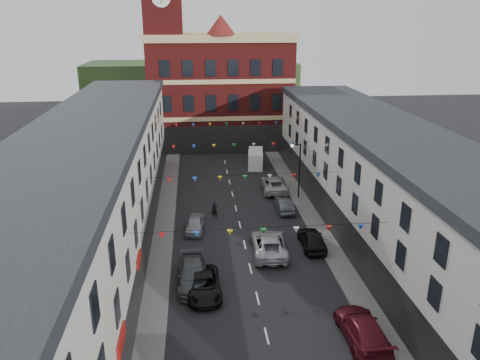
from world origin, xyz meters
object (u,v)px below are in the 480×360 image
object	(u,v)px
street_lamp	(297,163)
car_left_e	(195,224)
car_left_d	(193,275)
white_van	(256,159)
car_right_e	(284,205)
car_right_f	(274,184)
moving_car	(269,244)
car_right_c	(363,330)
car_left_c	(204,285)
car_right_d	(312,239)
pedestrian	(215,210)

from	to	relation	value
street_lamp	car_left_e	size ratio (longest dim) A/B	1.57
car_left_d	white_van	xyz separation A→B (m)	(8.13, 27.53, 0.26)
car_right_e	car_right_f	size ratio (longest dim) A/B	0.71
street_lamp	moving_car	distance (m)	12.97
car_right_f	car_right_c	bearing A→B (deg)	94.59
street_lamp	car_right_e	distance (m)	4.88
car_left_c	car_right_d	distance (m)	10.90
street_lamp	car_right_f	world-z (taller)	street_lamp
car_right_d	car_right_f	distance (m)	13.66
moving_car	car_right_d	bearing A→B (deg)	-167.53
street_lamp	car_left_e	distance (m)	13.10
car_left_d	car_right_f	distance (m)	20.45
moving_car	white_van	distance (m)	23.50
street_lamp	car_right_c	world-z (taller)	street_lamp
car_left_e	car_right_f	world-z (taller)	car_right_f
street_lamp	moving_car	xyz separation A→B (m)	(-4.75, -11.66, -3.10)
car_right_c	car_right_d	bearing A→B (deg)	-90.49
car_right_c	moving_car	world-z (taller)	moving_car
car_right_c	pedestrian	world-z (taller)	pedestrian
street_lamp	car_left_e	world-z (taller)	street_lamp
white_van	car_right_f	bearing A→B (deg)	-76.68
car_left_e	car_right_f	distance (m)	12.91
car_right_f	white_van	xyz separation A→B (m)	(-0.86, 9.16, 0.25)
street_lamp	car_right_e	xyz separation A→B (m)	(-1.87, -3.13, -3.24)
street_lamp	car_right_e	size ratio (longest dim) A/B	1.49
pedestrian	car_right_c	bearing A→B (deg)	-57.04
car_left_c	white_van	bearing A→B (deg)	73.72
car_right_c	white_van	bearing A→B (deg)	-87.69
street_lamp	car_right_f	xyz separation A→B (m)	(-1.89, 2.60, -3.12)
car_left_c	pedestrian	size ratio (longest dim) A/B	3.01
car_left_e	car_right_d	bearing A→B (deg)	-16.60
car_right_d	pedestrian	size ratio (longest dim) A/B	2.77
car_left_c	car_right_e	world-z (taller)	car_left_c
car_right_f	pedestrian	bearing A→B (deg)	47.24
car_right_c	white_van	distance (m)	34.83
car_right_f	white_van	size ratio (longest dim) A/B	1.21
car_left_d	street_lamp	bearing A→B (deg)	53.75
white_van	pedestrian	size ratio (longest dim) A/B	2.87
car_left_c	white_van	xyz separation A→B (m)	(7.40, 28.80, 0.35)
white_van	car_left_d	bearing A→B (deg)	-98.52
car_left_d	moving_car	world-z (taller)	moving_car
car_right_e	car_right_f	xyz separation A→B (m)	(-0.01, 5.72, 0.13)
street_lamp	car_right_c	xyz separation A→B (m)	(-1.05, -23.03, -3.12)
car_right_d	car_right_f	world-z (taller)	car_right_f
car_right_d	car_left_c	bearing A→B (deg)	34.98
moving_car	pedestrian	world-z (taller)	pedestrian
car_right_d	car_left_e	bearing A→B (deg)	-21.84
car_right_d	white_van	distance (m)	22.86
car_left_c	car_right_e	distance (m)	16.19
car_left_e	car_right_e	world-z (taller)	car_right_e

